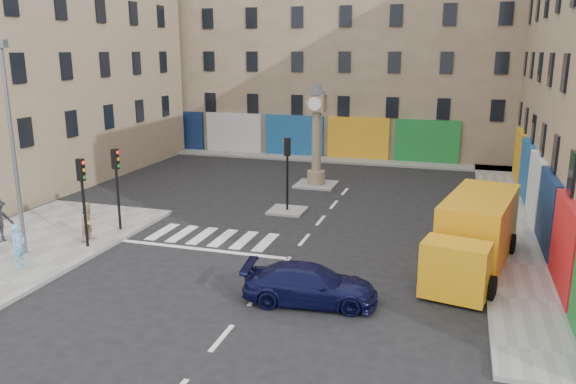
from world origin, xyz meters
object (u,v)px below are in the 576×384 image
at_px(lamp_post, 12,138).
at_px(pedestrian_blue, 19,246).
at_px(traffic_light_left_far, 116,176).
at_px(yellow_van, 475,234).
at_px(pedestrian_tan, 89,221).
at_px(navy_sedan, 310,284).
at_px(clock_pillar, 317,128).
at_px(traffic_light_island, 287,162).
at_px(traffic_light_left_near, 82,189).

xyz_separation_m(lamp_post, pedestrian_blue, (0.88, -1.24, -3.82)).
distance_m(traffic_light_left_far, yellow_van, 15.34).
bearing_deg(pedestrian_tan, navy_sedan, -87.43).
relative_size(lamp_post, pedestrian_blue, 5.02).
distance_m(lamp_post, clock_pillar, 17.31).
xyz_separation_m(navy_sedan, yellow_van, (5.15, 4.82, 0.69)).
bearing_deg(traffic_light_island, pedestrian_tan, -133.09).
distance_m(traffic_light_island, clock_pillar, 6.07).
xyz_separation_m(lamp_post, yellow_van, (17.18, 4.05, -3.47)).
relative_size(traffic_light_left_far, traffic_light_island, 1.00).
xyz_separation_m(traffic_light_left_near, pedestrian_blue, (-1.02, -2.64, -1.64)).
relative_size(traffic_light_left_near, clock_pillar, 0.61).
bearing_deg(yellow_van, lamp_post, -155.28).
distance_m(traffic_light_left_near, traffic_light_island, 10.03).
height_order(clock_pillar, pedestrian_blue, clock_pillar).
bearing_deg(lamp_post, pedestrian_blue, -54.65).
xyz_separation_m(traffic_light_left_far, lamp_post, (-1.90, -3.80, 2.17)).
bearing_deg(clock_pillar, traffic_light_left_near, -114.55).
bearing_deg(clock_pillar, yellow_van, -51.12).
height_order(yellow_van, pedestrian_tan, yellow_van).
bearing_deg(lamp_post, traffic_light_island, 48.29).
distance_m(traffic_light_left_near, pedestrian_blue, 3.27).
distance_m(clock_pillar, pedestrian_blue, 18.17).
distance_m(traffic_light_left_near, traffic_light_left_far, 2.40).
distance_m(yellow_van, pedestrian_blue, 17.15).
distance_m(traffic_light_island, pedestrian_tan, 9.87).
bearing_deg(lamp_post, traffic_light_left_near, 36.38).
distance_m(traffic_light_left_far, pedestrian_tan, 2.39).
bearing_deg(yellow_van, traffic_light_left_near, -158.71).
height_order(traffic_light_left_near, traffic_light_island, traffic_light_left_near).
relative_size(traffic_light_left_far, yellow_van, 0.49).
relative_size(lamp_post, clock_pillar, 1.36).
xyz_separation_m(traffic_light_island, pedestrian_blue, (-7.32, -10.44, -1.61)).
distance_m(lamp_post, pedestrian_tan, 4.60).
xyz_separation_m(traffic_light_island, navy_sedan, (3.84, -9.97, -1.95)).
relative_size(traffic_light_island, pedestrian_blue, 2.24).
bearing_deg(lamp_post, traffic_light_left_far, 63.43).
xyz_separation_m(navy_sedan, pedestrian_blue, (-11.16, -0.46, 0.34)).
height_order(yellow_van, pedestrian_blue, yellow_van).
height_order(traffic_light_island, pedestrian_blue, traffic_light_island).
xyz_separation_m(traffic_light_left_near, clock_pillar, (6.30, 13.80, 0.93)).
bearing_deg(yellow_van, traffic_light_island, 161.64).
xyz_separation_m(lamp_post, pedestrian_tan, (1.55, 2.09, -3.80)).
bearing_deg(yellow_van, traffic_light_left_far, -167.61).
relative_size(traffic_light_left_far, pedestrian_tan, 2.19).
relative_size(pedestrian_blue, pedestrian_tan, 0.98).
height_order(traffic_light_left_far, navy_sedan, traffic_light_left_far).
bearing_deg(pedestrian_blue, lamp_post, 34.00).
relative_size(yellow_van, pedestrian_tan, 4.51).
bearing_deg(lamp_post, clock_pillar, 61.65).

